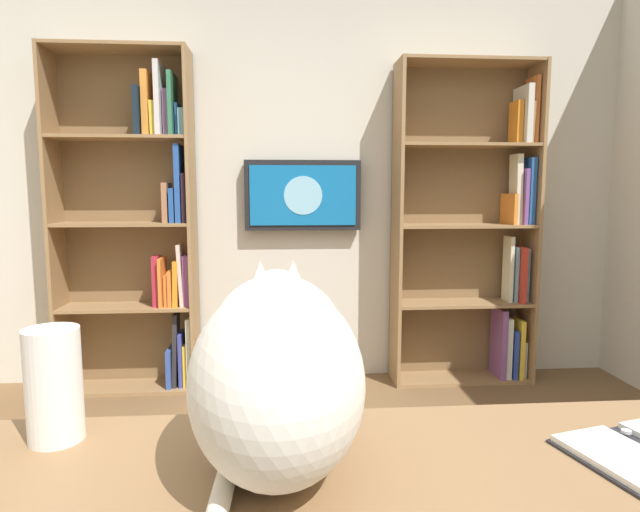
# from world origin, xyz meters

# --- Properties ---
(wall_back) EXTENTS (4.52, 0.06, 2.70)m
(wall_back) POSITION_xyz_m (0.00, -2.23, 1.35)
(wall_back) COLOR beige
(wall_back) RESTS_ON ground
(bookshelf_left) EXTENTS (0.93, 0.28, 2.11)m
(bookshelf_left) POSITION_xyz_m (-1.21, -2.07, 1.02)
(bookshelf_left) COLOR #937047
(bookshelf_left) RESTS_ON ground
(bookshelf_right) EXTENTS (0.87, 0.28, 2.16)m
(bookshelf_right) POSITION_xyz_m (1.00, -2.07, 1.09)
(bookshelf_right) COLOR #937047
(bookshelf_right) RESTS_ON ground
(wall_mounted_tv) EXTENTS (0.77, 0.07, 0.46)m
(wall_mounted_tv) POSITION_xyz_m (-0.03, -2.15, 1.26)
(wall_mounted_tv) COLOR black
(cat) EXTENTS (0.32, 0.63, 0.37)m
(cat) POSITION_xyz_m (0.13, 0.41, 0.96)
(cat) COLOR silver
(cat) RESTS_ON desk
(paper_towel_roll) EXTENTS (0.11, 0.11, 0.24)m
(paper_towel_roll) POSITION_xyz_m (0.59, 0.29, 0.89)
(paper_towel_roll) COLOR white
(paper_towel_roll) RESTS_ON desk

